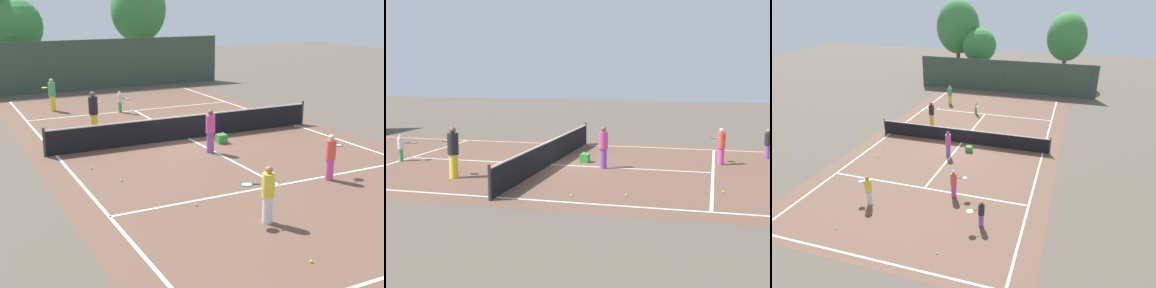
% 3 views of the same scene
% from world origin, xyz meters
% --- Properties ---
extents(ground_plane, '(80.00, 80.00, 0.00)m').
position_xyz_m(ground_plane, '(0.00, 0.00, 0.00)').
color(ground_plane, brown).
extents(court_surface, '(13.00, 25.00, 0.01)m').
position_xyz_m(court_surface, '(0.00, 0.00, 0.00)').
color(court_surface, brown).
rests_on(court_surface, ground_plane).
extents(tennis_net, '(11.90, 0.10, 1.10)m').
position_xyz_m(tennis_net, '(0.00, 0.00, 0.51)').
color(tennis_net, '#333833').
rests_on(tennis_net, ground_plane).
extents(player_0, '(0.61, 0.79, 1.10)m').
position_xyz_m(player_0, '(-0.79, 6.32, 0.58)').
color(player_0, '#3FA559').
rests_on(player_0, ground_plane).
extents(player_1, '(0.35, 0.35, 1.65)m').
position_xyz_m(player_1, '(-0.18, -2.23, 0.85)').
color(player_1, purple).
rests_on(player_1, ground_plane).
extents(player_2, '(0.89, 0.63, 1.50)m').
position_xyz_m(player_2, '(1.76, -6.67, 0.78)').
color(player_2, '#D14799').
rests_on(player_2, ground_plane).
extents(player_5, '(0.82, 0.88, 1.85)m').
position_xyz_m(player_5, '(-3.28, 2.58, 0.95)').
color(player_5, yellow).
rests_on(player_5, ground_plane).
extents(player_6, '(0.81, 0.68, 1.30)m').
position_xyz_m(player_6, '(3.69, -8.65, 0.68)').
color(player_6, purple).
rests_on(player_6, ground_plane).
extents(ball_crate, '(0.39, 0.35, 0.43)m').
position_xyz_m(ball_crate, '(0.88, -1.22, 0.18)').
color(ball_crate, green).
rests_on(ball_crate, ground_plane).
extents(tennis_ball_2, '(0.07, 0.07, 0.07)m').
position_xyz_m(tennis_ball_2, '(-2.20, 2.92, 0.03)').
color(tennis_ball_2, '#CCE533').
rests_on(tennis_ball_2, ground_plane).
extents(tennis_ball_3, '(0.07, 0.07, 0.07)m').
position_xyz_m(tennis_ball_3, '(-4.78, -2.21, 0.03)').
color(tennis_ball_3, '#CCE533').
rests_on(tennis_ball_3, ground_plane).
extents(tennis_ball_4, '(0.07, 0.07, 0.07)m').
position_xyz_m(tennis_ball_4, '(5.25, -0.38, 0.03)').
color(tennis_ball_4, '#CCE533').
rests_on(tennis_ball_4, ground_plane).
extents(tennis_ball_7, '(0.07, 0.07, 0.07)m').
position_xyz_m(tennis_ball_7, '(-3.08, -6.74, 0.03)').
color(tennis_ball_7, '#CCE533').
rests_on(tennis_ball_7, ground_plane).
extents(tennis_ball_8, '(0.07, 0.07, 0.07)m').
position_xyz_m(tennis_ball_8, '(-4.28, -3.84, 0.03)').
color(tennis_ball_8, '#CCE533').
rests_on(tennis_ball_8, ground_plane).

